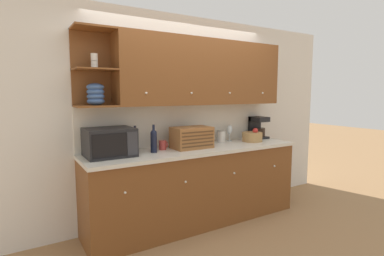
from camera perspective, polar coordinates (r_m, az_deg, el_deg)
ground_plane at (r=4.23m, az=-1.66°, el=-15.82°), size 24.00×24.00×0.00m
wall_back at (r=3.95m, az=-1.94°, el=2.05°), size 5.12×0.06×2.60m
counter_unit at (r=3.80m, az=0.78°, el=-10.80°), size 2.74×0.68×0.95m
backsplash_panel at (r=3.92m, az=-1.67°, el=0.70°), size 2.72×0.01×0.52m
upper_cabinets at (r=3.86m, az=1.60°, el=10.50°), size 2.72×0.36×0.82m
microwave at (r=3.30m, az=-15.46°, el=-2.61°), size 0.50×0.42×0.30m
wine_bottle at (r=3.57m, az=-10.78°, el=-2.13°), size 0.07×0.07×0.29m
second_wine_bottle at (r=3.41m, az=-7.30°, el=-2.28°), size 0.07×0.07×0.32m
mug at (r=3.59m, az=-5.59°, el=-3.25°), size 0.10×0.09×0.11m
bread_box at (r=3.65m, az=-0.06°, el=-1.83°), size 0.48×0.30×0.26m
mug_blue_second at (r=3.98m, az=3.34°, el=-2.27°), size 0.09×0.08×0.10m
storage_canister at (r=4.11m, az=5.57°, el=-1.58°), size 0.12×0.12×0.16m
wine_glass at (r=4.22m, az=7.15°, el=-0.39°), size 0.08×0.08×0.23m
fruit_basket at (r=4.25m, az=11.41°, el=-1.62°), size 0.28×0.28×0.19m
coffee_maker at (r=4.57m, az=12.43°, el=0.14°), size 0.21×0.24×0.32m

